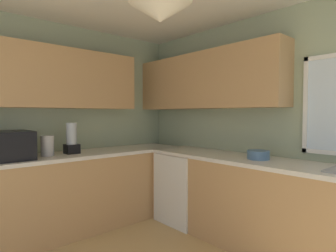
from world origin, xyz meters
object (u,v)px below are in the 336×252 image
at_px(dishwasher, 186,187).
at_px(kettle, 47,146).
at_px(microwave, 11,145).
at_px(bowl, 258,155).
at_px(blender_appliance, 72,140).

relative_size(dishwasher, kettle, 3.86).
xyz_separation_m(dishwasher, microwave, (-0.66, -1.87, 0.63)).
height_order(microwave, bowl, microwave).
bearing_deg(dishwasher, microwave, -109.48).
distance_m(kettle, blender_appliance, 0.29).
relative_size(microwave, kettle, 2.12).
xyz_separation_m(dishwasher, kettle, (-0.64, -1.52, 0.59)).
relative_size(bowl, blender_appliance, 0.62).
bearing_deg(blender_appliance, bowl, 37.27).
xyz_separation_m(microwave, bowl, (1.66, 1.90, -0.10)).
relative_size(dishwasher, bowl, 3.91).
height_order(microwave, blender_appliance, blender_appliance).
bearing_deg(bowl, microwave, -131.27).
distance_m(kettle, bowl, 2.26).
height_order(kettle, blender_appliance, blender_appliance).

